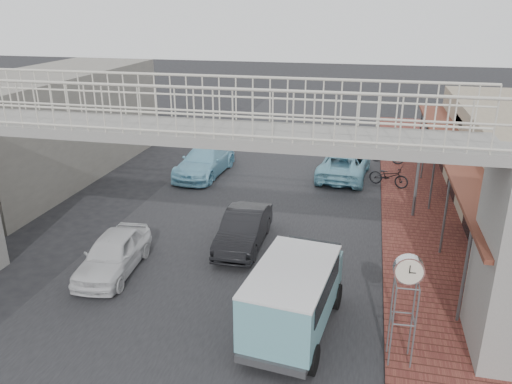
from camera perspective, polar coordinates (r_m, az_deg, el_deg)
The scene contains 14 objects.
ground at distance 17.67m, azimuth -2.22°, elevation -6.35°, with size 120.00×120.00×0.00m, color black.
road_strip at distance 17.67m, azimuth -2.22°, elevation -6.34°, with size 10.00×60.00×0.01m, color black.
sidewalk at distance 19.99m, azimuth 18.48°, elevation -3.98°, with size 3.00×40.00×0.10m, color brown.
footbridge at distance 12.88m, azimuth -7.00°, elevation -1.57°, with size 16.40×2.40×6.34m.
building_far_left at distance 26.63m, azimuth -22.40°, elevation 7.13°, with size 5.00×14.00×5.00m, color gray.
white_hatchback at distance 16.53m, azimuth -16.01°, elevation -6.78°, with size 1.49×3.69×1.26m, color silver.
dark_sedan at distance 17.53m, azimuth -1.42°, elevation -4.26°, with size 1.35×3.87×1.27m, color black.
angkot_curb at distance 24.94m, azimuth 10.08°, elevation 3.17°, with size 2.22×4.81×1.34m, color #74B5CA.
angkot_far at distance 25.09m, azimuth -5.88°, elevation 3.56°, with size 1.95×4.80×1.39m, color #7EBFDA.
angkot_van at distance 12.85m, azimuth 4.37°, elevation -11.13°, with size 2.28×4.24×1.99m.
motorcycle_near at distance 23.87m, azimuth 14.93°, elevation 1.78°, with size 0.65×1.85×0.97m, color black.
motorcycle_far at distance 27.40m, azimuth 14.78°, elevation 4.35°, with size 0.52×1.85×1.11m, color black.
street_clock at distance 11.70m, azimuth 16.99°, elevation -9.05°, with size 0.68×0.56×2.76m.
arrow_sign at distance 20.40m, azimuth 20.57°, elevation 4.81°, with size 2.10×1.40×3.48m.
Camera 1 is at (4.16, -15.19, 8.01)m, focal length 35.00 mm.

